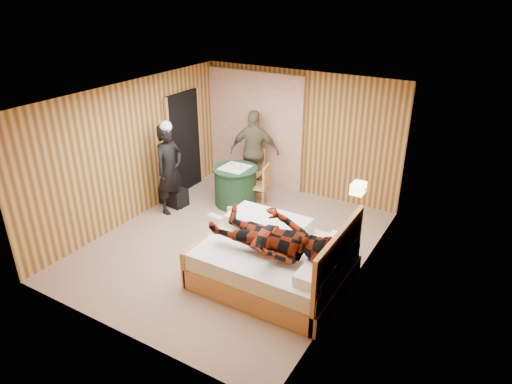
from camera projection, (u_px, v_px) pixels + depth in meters
The scene contains 23 objects.
floor at pixel (233, 244), 7.70m from camera, with size 4.20×5.00×0.01m, color #A2826A.
ceiling at pixel (229, 97), 6.64m from camera, with size 4.20×5.00×0.01m, color white.
wall_back at pixel (300, 134), 9.12m from camera, with size 4.20×0.02×2.50m, color tan.
wall_left at pixel (133, 152), 8.13m from camera, with size 0.02×5.00×2.50m, color tan.
wall_right at pixel (360, 206), 6.20m from camera, with size 0.02×5.00×2.50m, color tan.
curtain at pixel (255, 129), 9.54m from camera, with size 2.20×0.08×2.40m, color beige.
doorway at pixel (185, 143), 9.30m from camera, with size 0.06×0.90×2.05m, color black.
wall_lamp at pixel (358, 188), 6.61m from camera, with size 0.26×0.24×0.16m.
bed at pixel (277, 261), 6.63m from camera, with size 2.10×1.65×1.14m.
nightstand at pixel (341, 259), 6.80m from camera, with size 0.39×0.53×0.51m.
round_table at pixel (235, 186), 8.91m from camera, with size 0.87×0.87×0.78m.
chair_far at pixel (253, 167), 9.39m from camera, with size 0.45×0.45×0.93m.
chair_near at pixel (261, 182), 8.80m from camera, with size 0.45×0.45×0.84m.
duffel_bag at pixel (173, 196), 9.00m from camera, with size 0.60×0.32×0.34m, color black.
sneaker_left at pixel (215, 219), 8.34m from camera, with size 0.31×0.12×0.14m, color white.
sneaker_right at pixel (236, 210), 8.66m from camera, with size 0.31×0.12×0.14m, color white.
woman_standing at pixel (169, 169), 8.45m from camera, with size 0.62×0.41×1.70m, color black.
man_at_table at pixel (254, 152), 9.28m from camera, with size 1.01×0.42×1.72m, color brown.
man_on_bed at pixel (271, 228), 6.15m from camera, with size 1.77×0.67×0.86m, color maroon.
book_lower at pixel (341, 246), 6.65m from camera, with size 0.17×0.22×0.02m, color white.
book_upper at pixel (341, 245), 6.64m from camera, with size 0.16×0.22×0.02m, color white.
cup_nightstand at pixel (346, 238), 6.78m from camera, with size 0.10×0.10×0.09m, color white.
cup_table at pixel (238, 167), 8.64m from camera, with size 0.12×0.12×0.10m, color white.
Camera 1 is at (3.70, -5.48, 4.05)m, focal length 32.00 mm.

